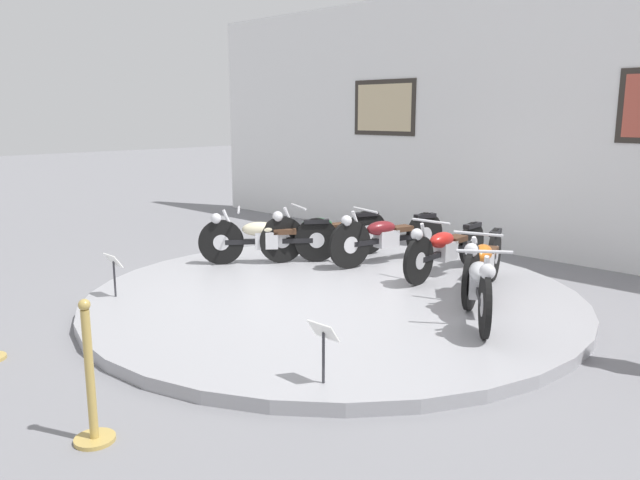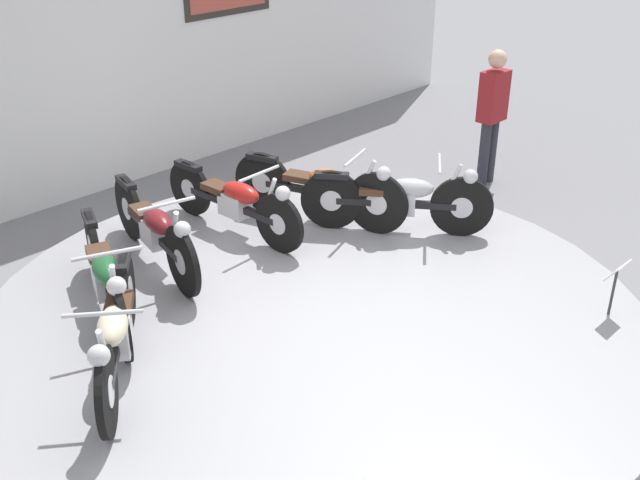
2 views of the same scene
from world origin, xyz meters
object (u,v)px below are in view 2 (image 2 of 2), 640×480
at_px(motorcycle_green, 106,276).
at_px(visitor_standing, 492,110).
at_px(motorcycle_red, 235,200).
at_px(motorcycle_silver, 400,198).
at_px(motorcycle_cream, 116,331).
at_px(motorcycle_maroon, 155,228).
at_px(motorcycle_orange, 321,187).
at_px(info_placard_front_centre, 616,277).

bearing_deg(motorcycle_green, visitor_standing, -5.85).
xyz_separation_m(motorcycle_green, motorcycle_red, (1.80, 0.45, -0.02)).
bearing_deg(motorcycle_green, motorcycle_silver, -14.21).
height_order(motorcycle_cream, motorcycle_maroon, motorcycle_maroon).
bearing_deg(motorcycle_cream, motorcycle_green, 63.23).
relative_size(motorcycle_red, motorcycle_orange, 1.02).
bearing_deg(motorcycle_maroon, visitor_standing, -12.96).
relative_size(motorcycle_cream, motorcycle_silver, 0.96).
bearing_deg(visitor_standing, motorcycle_silver, -173.26).
distance_m(motorcycle_maroon, motorcycle_silver, 2.50).
bearing_deg(motorcycle_orange, visitor_standing, -12.00).
xyz_separation_m(motorcycle_orange, motorcycle_silver, (0.38, -0.76, -0.01)).
distance_m(motorcycle_green, motorcycle_silver, 3.10).
bearing_deg(info_placard_front_centre, motorcycle_silver, 90.04).
relative_size(motorcycle_orange, visitor_standing, 1.16).
distance_m(motorcycle_cream, motorcycle_red, 2.50).
xyz_separation_m(motorcycle_cream, motorcycle_silver, (3.39, -0.00, 0.00)).
relative_size(info_placard_front_centre, visitor_standing, 0.31).
bearing_deg(motorcycle_orange, motorcycle_maroon, 165.75).
xyz_separation_m(motorcycle_green, motorcycle_silver, (3.00, -0.76, -0.01)).
bearing_deg(motorcycle_silver, motorcycle_orange, 116.81).
bearing_deg(motorcycle_cream, info_placard_front_centre, -34.39).
xyz_separation_m(motorcycle_cream, motorcycle_maroon, (1.20, 1.22, 0.01)).
relative_size(motorcycle_orange, motorcycle_silver, 1.18).
bearing_deg(motorcycle_maroon, motorcycle_red, -0.24).
bearing_deg(motorcycle_green, motorcycle_maroon, 29.29).
height_order(motorcycle_green, motorcycle_maroon, motorcycle_green).
distance_m(motorcycle_red, motorcycle_orange, 0.94).
bearing_deg(info_placard_front_centre, motorcycle_green, 134.30).
distance_m(motorcycle_green, visitor_standing, 5.10).
relative_size(motorcycle_maroon, visitor_standing, 1.19).
relative_size(motorcycle_maroon, motorcycle_orange, 1.02).
height_order(motorcycle_cream, visitor_standing, visitor_standing).
distance_m(motorcycle_maroon, motorcycle_orange, 1.86).
bearing_deg(info_placard_front_centre, motorcycle_cream, 145.61).
bearing_deg(motorcycle_red, motorcycle_maroon, 179.76).
distance_m(info_placard_front_centre, visitor_standing, 3.31).
bearing_deg(motorcycle_silver, visitor_standing, 6.74).
relative_size(motorcycle_green, motorcycle_maroon, 0.96).
height_order(motorcycle_cream, motorcycle_red, motorcycle_cream).
distance_m(motorcycle_green, info_placard_front_centre, 4.30).
xyz_separation_m(motorcycle_cream, motorcycle_green, (0.38, 0.76, 0.01)).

